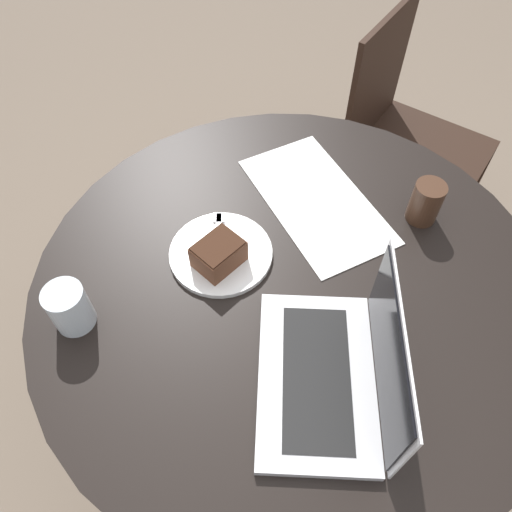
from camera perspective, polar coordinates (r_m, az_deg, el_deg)
ground_plane at (r=1.71m, az=2.69°, el=-16.03°), size 12.00×12.00×0.00m
dining_table at (r=1.18m, az=3.76°, el=-6.29°), size 1.11×1.11×0.71m
chair at (r=1.82m, az=16.32°, el=12.38°), size 0.45×0.45×0.86m
paper_document at (r=1.21m, az=6.90°, el=6.32°), size 0.46×0.41×0.00m
plate at (r=1.10m, az=-4.02°, el=0.31°), size 0.23×0.23×0.01m
cake_slice at (r=1.05m, az=-4.31°, el=0.26°), size 0.10×0.12×0.06m
fork at (r=1.12m, az=-4.33°, el=2.29°), size 0.11×0.16×0.00m
coffee_glass at (r=1.19m, az=18.82°, el=5.84°), size 0.07×0.07×0.10m
water_glass at (r=1.03m, az=-20.55°, el=-5.54°), size 0.08×0.08×0.10m
laptop at (r=0.93m, az=8.95°, el=-12.98°), size 0.36×0.41×0.22m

